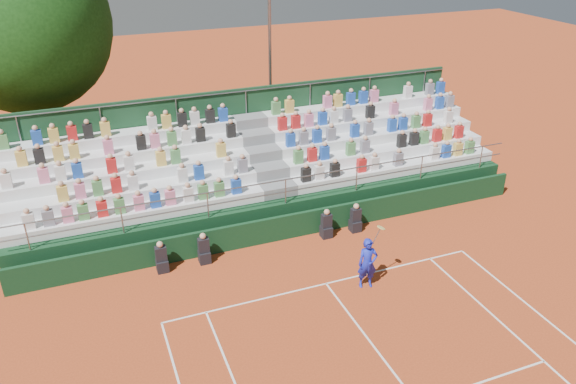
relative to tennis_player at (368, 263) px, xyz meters
name	(u,v)px	position (x,y,z in m)	size (l,w,h in m)	color
ground	(326,284)	(-1.19, 0.58, -0.89)	(90.00, 90.00, 0.00)	#B1431D
courtside_wall	(291,226)	(-1.19, 3.78, -0.39)	(20.00, 0.15, 1.00)	black
line_officials	(266,238)	(-2.35, 3.33, -0.42)	(7.86, 0.40, 1.19)	black
grandstand	(263,178)	(-1.19, 7.01, 0.20)	(20.00, 5.20, 4.40)	black
tennis_player	(368,263)	(0.00, 0.00, 0.00)	(0.89, 0.56, 2.22)	#1824B8
tree_east	(21,25)	(-9.57, 12.81, 6.05)	(7.28, 7.28, 10.59)	#332112
floodlight_mast	(270,58)	(1.23, 12.66, 3.82)	(0.60, 0.25, 8.07)	gray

